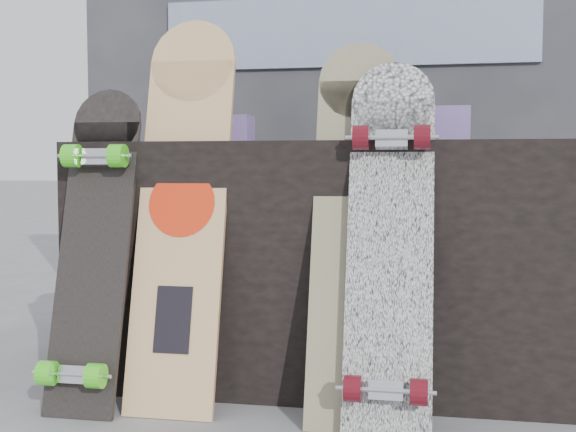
% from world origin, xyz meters
% --- Properties ---
extents(vendor_table, '(1.60, 0.60, 0.80)m').
position_xyz_m(vendor_table, '(0.00, 0.50, 0.40)').
color(vendor_table, black).
rests_on(vendor_table, ground).
extents(booth, '(2.40, 0.22, 2.20)m').
position_xyz_m(booth, '(0.00, 1.35, 1.10)').
color(booth, '#2F2F34').
rests_on(booth, ground).
extents(merch_box_purple, '(0.18, 0.12, 0.10)m').
position_xyz_m(merch_box_purple, '(-0.35, 0.57, 0.85)').
color(merch_box_purple, '#6A4083').
rests_on(merch_box_purple, vendor_table).
extents(merch_box_small, '(0.14, 0.14, 0.12)m').
position_xyz_m(merch_box_small, '(0.40, 0.58, 0.86)').
color(merch_box_small, '#6A4083').
rests_on(merch_box_small, vendor_table).
extents(merch_box_flat, '(0.22, 0.10, 0.06)m').
position_xyz_m(merch_box_flat, '(0.15, 0.50, 0.83)').
color(merch_box_flat, '#D1B78C').
rests_on(merch_box_flat, vendor_table).
extents(longboard_geisha, '(0.27, 0.33, 1.19)m').
position_xyz_m(longboard_geisha, '(-0.39, 0.20, 0.63)').
color(longboard_geisha, '#C5BA85').
rests_on(longboard_geisha, ground).
extents(longboard_celtic, '(0.25, 0.35, 1.10)m').
position_xyz_m(longboard_celtic, '(0.13, 0.19, 0.58)').
color(longboard_celtic, beige).
rests_on(longboard_celtic, ground).
extents(longboard_cascadia, '(0.24, 0.38, 1.03)m').
position_xyz_m(longboard_cascadia, '(0.24, 0.12, 0.53)').
color(longboard_cascadia, white).
rests_on(longboard_cascadia, ground).
extents(skateboard_dark, '(0.22, 0.34, 0.97)m').
position_xyz_m(skateboard_dark, '(-0.64, 0.12, 0.50)').
color(skateboard_dark, black).
rests_on(skateboard_dark, ground).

